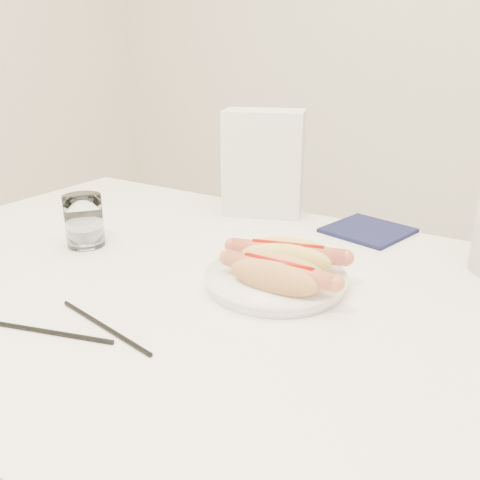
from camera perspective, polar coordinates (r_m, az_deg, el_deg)
The scene contains 9 objects.
table at distance 0.83m, azimuth -4.93°, elevation -8.02°, with size 1.20×0.80×0.75m.
plate at distance 0.78m, azimuth 3.90°, elevation -4.49°, with size 0.20×0.20×0.02m, color white.
hotdog_left at distance 0.79m, azimuth 5.19°, elevation -1.77°, with size 0.17×0.10×0.05m.
hotdog_right at distance 0.73m, azimuth 4.21°, elevation -3.77°, with size 0.17×0.07×0.05m.
water_glass at distance 0.96m, azimuth -16.66°, elevation 2.04°, with size 0.07×0.07×0.09m, color silver.
chopstick_near at distance 0.71m, azimuth -20.58°, elevation -9.28°, with size 0.01×0.01×0.19m, color black.
chopstick_far at distance 0.69m, azimuth -14.57°, elevation -9.13°, with size 0.01×0.01×0.19m, color black.
napkin_box at distance 1.09m, azimuth 2.59°, elevation 8.38°, with size 0.16×0.09×0.22m, color silver.
navy_napkin at distance 1.03m, azimuth 13.79°, elevation 1.02°, with size 0.14×0.14×0.01m, color #111336.
Camera 1 is at (0.45, -0.58, 1.09)m, focal length 39.09 mm.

